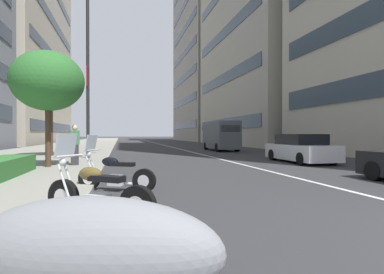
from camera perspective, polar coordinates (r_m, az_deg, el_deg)
sidewalk_right_plaza at (r=32.67m, az=-22.59°, el=-1.99°), size 160.00×9.05×0.15m
lane_centre_stripe at (r=37.69m, az=-4.59°, el=-1.73°), size 110.00×0.16×0.01m
motorcycle_by_sign_pole at (r=2.74m, az=-18.48°, el=-19.74°), size 1.49×2.29×0.97m
motorcycle_under_tarp at (r=5.50m, az=-17.68°, el=-10.30°), size 1.45×1.87×1.49m
motorcycle_mid_row at (r=8.11m, az=-14.50°, el=-6.89°), size 1.13×1.98×1.46m
car_following_behind at (r=16.87m, az=19.87°, el=-2.14°), size 4.51×2.03×1.49m
delivery_van_ahead at (r=27.46m, az=5.44°, el=0.34°), size 5.57×2.10×2.61m
street_lamp_with_banners at (r=18.24m, az=-17.99°, el=13.91°), size 1.26×2.77×9.50m
street_tree_near_plaza_corner at (r=13.73m, az=-25.66°, el=9.50°), size 2.85×2.85×4.71m
street_tree_by_lamp_post at (r=20.80m, az=-25.20°, el=8.20°), size 3.11×3.11×5.46m
pedestrian_on_plaza at (r=13.91m, az=-21.36°, el=-1.37°), size 0.32×0.44×1.73m
office_tower_near_left at (r=48.93m, az=15.61°, el=20.90°), size 25.71×16.05×37.09m
office_tower_mid_left at (r=75.32m, az=6.18°, el=16.49°), size 27.29×20.16×44.45m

